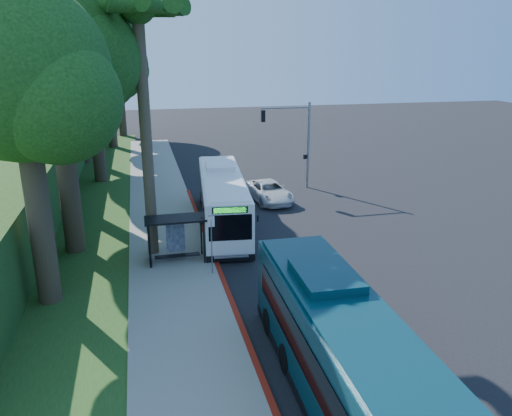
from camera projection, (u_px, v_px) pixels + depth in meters
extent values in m
plane|color=black|center=(286.00, 233.00, 31.23)|extent=(140.00, 140.00, 0.00)
cube|color=gray|center=(168.00, 242.00, 29.61)|extent=(4.50, 70.00, 0.12)
cube|color=maroon|center=(217.00, 265.00, 26.41)|extent=(0.25, 30.00, 0.13)
cube|color=#234719|center=(76.00, 223.00, 33.00)|extent=(8.00, 70.00, 0.06)
cube|color=black|center=(175.00, 219.00, 26.15)|extent=(3.20, 1.50, 0.10)
cube|color=black|center=(149.00, 244.00, 26.23)|extent=(0.06, 1.30, 2.20)
cube|color=navy|center=(175.00, 236.00, 27.18)|extent=(1.00, 0.12, 1.70)
cube|color=black|center=(177.00, 256.00, 26.68)|extent=(2.40, 0.40, 0.06)
cube|color=black|center=(149.00, 240.00, 26.80)|extent=(0.08, 0.08, 2.40)
cube|color=black|center=(201.00, 236.00, 27.41)|extent=(0.08, 0.08, 2.40)
cube|color=black|center=(150.00, 248.00, 25.68)|extent=(0.08, 0.08, 2.40)
cube|color=black|center=(204.00, 244.00, 26.30)|extent=(0.08, 0.08, 2.40)
cylinder|color=gray|center=(212.00, 248.00, 24.95)|extent=(0.06, 0.06, 3.00)
cube|color=white|center=(211.00, 222.00, 24.53)|extent=(0.35, 0.04, 0.55)
cylinder|color=gray|center=(308.00, 146.00, 40.49)|extent=(0.20, 0.20, 7.00)
cylinder|color=gray|center=(285.00, 108.00, 39.10)|extent=(4.00, 0.14, 0.14)
cube|color=black|center=(263.00, 116.00, 38.89)|extent=(0.30, 0.30, 0.90)
cube|color=black|center=(305.00, 157.00, 40.70)|extent=(0.25, 0.25, 0.35)
cylinder|color=#4C3F2D|center=(146.00, 139.00, 26.06)|extent=(0.60, 0.60, 13.00)
sphere|color=#123C10|center=(137.00, 6.00, 24.08)|extent=(1.80, 1.80, 1.80)
cylinder|color=#382B1E|center=(66.00, 161.00, 26.89)|extent=(1.10, 1.10, 10.50)
sphere|color=#123C10|center=(51.00, 34.00, 24.92)|extent=(8.00, 8.00, 8.00)
sphere|color=#123C10|center=(85.00, 60.00, 24.52)|extent=(5.60, 5.60, 5.60)
sphere|color=#123C10|center=(29.00, 53.00, 26.18)|extent=(5.20, 5.20, 5.20)
cylinder|color=#382B1E|center=(63.00, 127.00, 33.87)|extent=(1.18, 1.18, 11.90)
sphere|color=#123C10|center=(50.00, 12.00, 31.64)|extent=(10.00, 10.00, 10.00)
sphere|color=#123C10|center=(83.00, 34.00, 31.10)|extent=(7.00, 7.00, 7.00)
sphere|color=#123C10|center=(28.00, 29.00, 33.19)|extent=(6.50, 6.50, 6.50)
cylinder|color=#382B1E|center=(96.00, 125.00, 41.93)|extent=(1.06, 1.06, 9.80)
sphere|color=#123C10|center=(89.00, 50.00, 40.10)|extent=(8.40, 8.40, 8.40)
sphere|color=#123C10|center=(111.00, 65.00, 39.64)|extent=(5.88, 5.88, 5.88)
sphere|color=#123C10|center=(73.00, 60.00, 41.39)|extent=(5.46, 5.46, 5.46)
cylinder|color=#382B1E|center=(79.00, 107.00, 48.69)|extent=(1.14, 1.14, 11.20)
sphere|color=#123C10|center=(71.00, 32.00, 46.60)|extent=(9.60, 9.60, 9.60)
sphere|color=#123C10|center=(93.00, 47.00, 46.07)|extent=(6.72, 6.72, 6.72)
sphere|color=#123C10|center=(56.00, 43.00, 48.08)|extent=(6.24, 6.24, 6.24)
cylinder|color=#382B1E|center=(110.00, 108.00, 56.98)|extent=(1.02, 1.02, 9.10)
sphere|color=#123C10|center=(106.00, 57.00, 55.27)|extent=(8.00, 8.00, 8.00)
sphere|color=#123C10|center=(121.00, 67.00, 54.83)|extent=(5.60, 5.60, 5.60)
sphere|color=#123C10|center=(94.00, 64.00, 56.50)|extent=(5.20, 5.20, 5.20)
cylinder|color=#382B1E|center=(121.00, 104.00, 64.72)|extent=(0.98, 0.98, 8.40)
sphere|color=#123C10|center=(118.00, 62.00, 63.14)|extent=(7.00, 7.00, 7.00)
sphere|color=#123C10|center=(130.00, 70.00, 62.77)|extent=(4.90, 4.90, 4.90)
sphere|color=#123C10|center=(109.00, 68.00, 64.23)|extent=(4.55, 4.55, 4.55)
cylinder|color=#382B1E|center=(38.00, 206.00, 21.43)|extent=(1.02, 1.02, 9.10)
sphere|color=#123C10|center=(19.00, 72.00, 19.72)|extent=(7.20, 7.20, 7.20)
sphere|color=#123C10|center=(57.00, 100.00, 19.36)|extent=(5.04, 5.04, 5.04)
cube|color=white|center=(222.00, 199.00, 32.04)|extent=(3.83, 12.49, 2.92)
cube|color=black|center=(223.00, 221.00, 32.50)|extent=(3.86, 12.55, 0.36)
cube|color=black|center=(222.00, 192.00, 32.44)|extent=(3.62, 9.80, 1.13)
cube|color=black|center=(230.00, 227.00, 26.22)|extent=(2.30, 0.35, 1.43)
cube|color=black|center=(217.00, 172.00, 37.69)|extent=(2.09, 0.33, 1.02)
cube|color=#19E533|center=(230.00, 210.00, 25.91)|extent=(1.70, 0.27, 0.29)
cube|color=white|center=(222.00, 176.00, 31.58)|extent=(3.56, 11.85, 0.12)
cube|color=white|center=(220.00, 166.00, 33.46)|extent=(2.07, 2.73, 0.36)
cylinder|color=black|center=(207.00, 241.00, 28.58)|extent=(0.41, 1.05, 1.02)
cylinder|color=black|center=(248.00, 239.00, 28.87)|extent=(0.41, 1.05, 1.02)
cylinder|color=black|center=(202.00, 198.00, 36.70)|extent=(0.41, 1.05, 1.02)
cylinder|color=black|center=(234.00, 197.00, 36.99)|extent=(0.41, 1.05, 1.02)
cube|color=#0A303B|center=(347.00, 359.00, 15.32)|extent=(2.98, 13.00, 3.08)
cube|color=black|center=(345.00, 402.00, 15.81)|extent=(3.01, 13.06, 0.38)
cube|color=black|center=(341.00, 341.00, 15.73)|extent=(3.00, 10.15, 1.19)
cube|color=black|center=(290.00, 264.00, 21.19)|extent=(2.20, 0.17, 1.08)
cube|color=#0A303B|center=(350.00, 313.00, 14.84)|extent=(2.75, 12.35, 0.13)
cube|color=#0A303B|center=(326.00, 277.00, 16.79)|extent=(1.97, 2.73, 0.38)
cylinder|color=black|center=(270.00, 321.00, 20.07)|extent=(0.34, 1.08, 1.08)
cylinder|color=black|center=(328.00, 315.00, 20.57)|extent=(0.34, 1.08, 1.08)
imported|color=silver|center=(269.00, 191.00, 37.60)|extent=(3.04, 5.62, 1.50)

